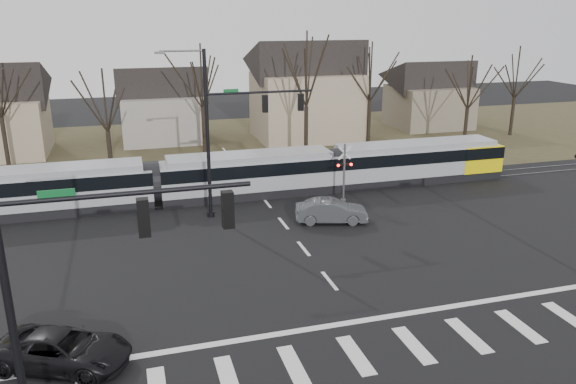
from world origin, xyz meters
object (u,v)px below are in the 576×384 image
object	(u,v)px
sedan	(331,211)
rail_crossing_signal	(344,175)
tram	(248,173)
suv	(63,350)

from	to	relation	value
sedan	rail_crossing_signal	xyz separation A→B (m)	(2.15, 3.39, 1.17)
rail_crossing_signal	tram	bearing A→B (deg)	151.29
tram	sedan	world-z (taller)	tram
suv	rail_crossing_signal	size ratio (longest dim) A/B	1.33
tram	suv	bearing A→B (deg)	-121.09
suv	tram	bearing A→B (deg)	-6.18
sedan	rail_crossing_signal	size ratio (longest dim) A/B	1.14
sedan	suv	bearing A→B (deg)	143.31
tram	rail_crossing_signal	distance (m)	6.68
sedan	suv	size ratio (longest dim) A/B	0.86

